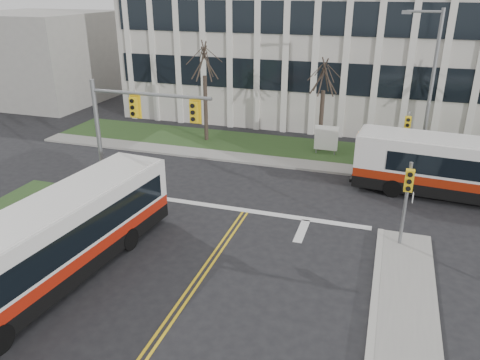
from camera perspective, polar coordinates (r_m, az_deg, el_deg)
name	(u,v)px	position (r m, az deg, el deg)	size (l,w,h in m)	color
ground	(175,313)	(16.62, -7.93, -15.77)	(120.00, 120.00, 0.00)	black
sidewalk_cross	(361,171)	(28.68, 14.59, 1.05)	(44.00, 1.60, 0.14)	#9E9B93
building_lawn	(365,156)	(31.31, 14.98, 2.82)	(44.00, 5.00, 0.12)	#2E4D21
office_building	(383,41)	(41.81, 17.02, 15.85)	(40.00, 16.00, 12.00)	beige
building_annex	(41,57)	(49.79, -23.07, 13.68)	(12.00, 12.00, 8.00)	#9E9B93
mast_arm_signal	(127,123)	(22.89, -13.62, 6.78)	(6.11, 0.38, 6.20)	slate
signal_pole_near	(407,193)	(20.08, 19.70, -1.52)	(0.34, 0.39, 3.80)	slate
signal_pole_far	(406,134)	(28.10, 19.58, 5.27)	(0.34, 0.39, 3.80)	slate
streetlight	(428,85)	(28.31, 21.98, 10.71)	(2.15, 0.25, 9.20)	slate
directory_sign	(326,138)	(30.68, 10.46, 5.01)	(1.50, 0.12, 2.00)	slate
tree_left	(204,62)	(32.30, -4.37, 14.11)	(1.80, 1.80, 7.70)	#42352B
tree_mid	(324,78)	(30.54, 10.21, 12.14)	(1.80, 1.80, 6.82)	#42352B
bus_main	(54,244)	(18.54, -21.77, -7.25)	(2.49, 11.51, 3.07)	silver
bus_cross	(472,172)	(26.43, 26.48, 0.88)	(2.50, 11.53, 3.07)	silver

